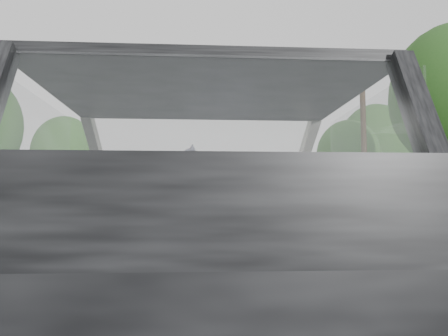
{
  "coord_description": "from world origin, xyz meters",
  "views": [
    {
      "loc": [
        -0.05,
        -2.73,
        0.81
      ],
      "look_at": [
        0.17,
        0.58,
        1.1
      ],
      "focal_mm": 35.0,
      "sensor_mm": 36.0,
      "label": 1
    }
  ],
  "objects": [
    {
      "name": "steering_wheel",
      "position": [
        -0.4,
        0.33,
        0.92
      ],
      "size": [
        0.36,
        0.36,
        0.04
      ],
      "primitive_type": "torus",
      "color": "black",
      "rests_on": "dashboard"
    },
    {
      "name": "guardrail",
      "position": [
        4.3,
        10.0,
        0.58
      ],
      "size": [
        0.05,
        90.0,
        0.32
      ],
      "primitive_type": "cube",
      "color": "#AAAAAA",
      "rests_on": "ground"
    },
    {
      "name": "highway_sign",
      "position": [
        7.05,
        19.06,
        1.17
      ],
      "size": [
        0.14,
        0.94,
        2.34
      ],
      "primitive_type": "cube",
      "rotation": [
        0.0,
        0.0,
        -0.05
      ],
      "color": "#186821",
      "rests_on": "ground"
    },
    {
      "name": "passenger_seat",
      "position": [
        0.4,
        -0.29,
        0.88
      ],
      "size": [
        0.5,
        0.72,
        0.42
      ],
      "primitive_type": "cube",
      "color": "#26272B",
      "rests_on": "subject_car"
    },
    {
      "name": "utility_pole",
      "position": [
        7.87,
        17.18,
        4.02
      ],
      "size": [
        0.33,
        0.33,
        8.04
      ],
      "primitive_type": "cylinder",
      "rotation": [
        0.0,
        0.0,
        -0.32
      ],
      "color": "#332517",
      "rests_on": "ground"
    },
    {
      "name": "other_car",
      "position": [
        0.08,
        21.53,
        0.76
      ],
      "size": [
        2.06,
        4.71,
        1.52
      ],
      "primitive_type": "imported",
      "rotation": [
        0.0,
        0.0,
        -0.05
      ],
      "color": "#A7AEC0",
      "rests_on": "ground"
    },
    {
      "name": "cat",
      "position": [
        0.19,
        0.62,
        1.09
      ],
      "size": [
        0.64,
        0.26,
        0.28
      ],
      "primitive_type": "ellipsoid",
      "rotation": [
        0.0,
        0.0,
        0.12
      ],
      "color": "gray",
      "rests_on": "dashboard"
    },
    {
      "name": "driver_seat",
      "position": [
        -0.4,
        -0.29,
        0.88
      ],
      "size": [
        0.5,
        0.72,
        0.42
      ],
      "primitive_type": "cube",
      "color": "#26272B",
      "rests_on": "subject_car"
    },
    {
      "name": "tree_3",
      "position": [
        14.0,
        30.21,
        4.28
      ],
      "size": [
        6.81,
        6.81,
        8.56
      ],
      "primitive_type": null,
      "rotation": [
        0.0,
        0.0,
        -0.23
      ],
      "color": "#27541D",
      "rests_on": "ground"
    },
    {
      "name": "tree_6",
      "position": [
        -9.87,
        30.4,
        3.68
      ],
      "size": [
        5.17,
        5.17,
        7.35
      ],
      "primitive_type": null,
      "rotation": [
        0.0,
        0.0,
        -0.07
      ],
      "color": "#27541D",
      "rests_on": "ground"
    },
    {
      "name": "subject_car",
      "position": [
        0.0,
        0.0,
        0.72
      ],
      "size": [
        1.8,
        4.0,
        1.45
      ],
      "primitive_type": "cube",
      "color": "black",
      "rests_on": "ground"
    },
    {
      "name": "tree_2",
      "position": [
        10.45,
        26.48,
        3.29
      ],
      "size": [
        4.38,
        4.38,
        6.58
      ],
      "primitive_type": null,
      "rotation": [
        0.0,
        0.0,
        -0.01
      ],
      "color": "#27541D",
      "rests_on": "ground"
    },
    {
      "name": "dashboard",
      "position": [
        0.0,
        0.62,
        0.85
      ],
      "size": [
        1.58,
        0.45,
        0.3
      ],
      "primitive_type": "cube",
      "color": "black",
      "rests_on": "subject_car"
    }
  ]
}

